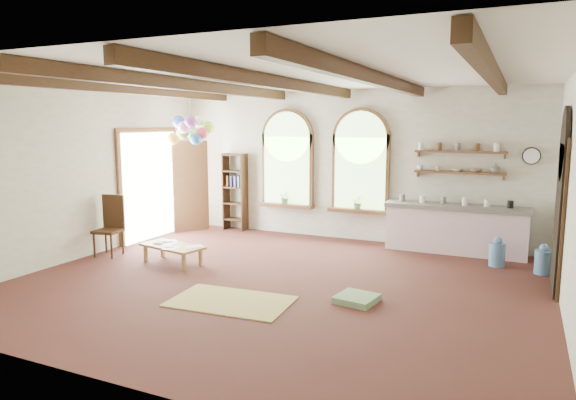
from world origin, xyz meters
The scene contains 27 objects.
floor centered at (0.00, 0.00, 0.00)m, with size 8.00×8.00×0.00m, color #4D261F.
ceiling_beams centered at (0.00, 0.00, 3.10)m, with size 6.20×6.80×0.18m, color #3E2913, non-canonical shape.
window_left centered at (-1.40, 3.43, 1.63)m, with size 1.30×0.28×2.20m.
window_right centered at (0.30, 3.43, 1.63)m, with size 1.30×0.28×2.20m.
left_doorway centered at (-3.95, 1.80, 1.15)m, with size 0.10×1.90×2.50m, color brown.
right_doorway centered at (3.95, 1.50, 1.10)m, with size 0.10×1.30×2.40m, color black.
kitchen_counter centered at (2.30, 3.20, 0.48)m, with size 2.68×0.62×0.94m.
wall_shelf_lower centered at (2.30, 3.38, 1.55)m, with size 1.70×0.24×0.04m, color brown.
wall_shelf_upper centered at (2.30, 3.38, 1.95)m, with size 1.70×0.24×0.04m, color brown.
wall_clock centered at (3.55, 3.45, 1.90)m, with size 0.32×0.32×0.04m, color black.
bookshelf centered at (-2.70, 3.32, 0.90)m, with size 0.53×0.32×1.80m.
coffee_table centered at (-2.20, 0.25, 0.30)m, with size 1.28×0.78×0.34m.
side_chair centered at (-3.65, 0.23, 0.33)m, with size 0.52×0.52×1.15m.
floor_mat centered at (-0.21, -1.04, 0.01)m, with size 1.68×1.04×0.02m, color tan.
floor_cushion centered at (1.40, -0.30, 0.05)m, with size 0.53×0.53×0.09m, color #6F9265.
water_jug_a centered at (3.10, 2.50, 0.23)m, with size 0.27×0.27×0.53m.
water_jug_b centered at (3.82, 2.30, 0.22)m, with size 0.27×0.27×0.52m.
balloon_cluster centered at (-3.10, 2.18, 2.35)m, with size 0.87×0.87×1.16m.
table_book centered at (-2.59, 0.27, 0.35)m, with size 0.17×0.24×0.02m, color olive.
tablet centered at (-2.19, 0.15, 0.35)m, with size 0.16×0.24×0.01m, color black.
potted_plant_left centered at (-1.40, 3.32, 0.85)m, with size 0.27×0.23×0.30m, color #598C4C.
potted_plant_right centered at (0.30, 3.32, 0.85)m, with size 0.27×0.23×0.30m, color #598C4C.
shelf_cup_a centered at (1.55, 3.38, 1.62)m, with size 0.12×0.10×0.10m, color white.
shelf_cup_b centered at (1.90, 3.38, 1.62)m, with size 0.10×0.10×0.09m, color beige.
shelf_bowl_a centered at (2.25, 3.38, 1.60)m, with size 0.22×0.22×0.05m, color beige.
shelf_bowl_b centered at (2.60, 3.38, 1.60)m, with size 0.20×0.20×0.06m, color #8C664C.
shelf_vase centered at (2.95, 3.38, 1.67)m, with size 0.18×0.18×0.19m, color slate.
Camera 1 is at (3.42, -7.02, 2.50)m, focal length 32.00 mm.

